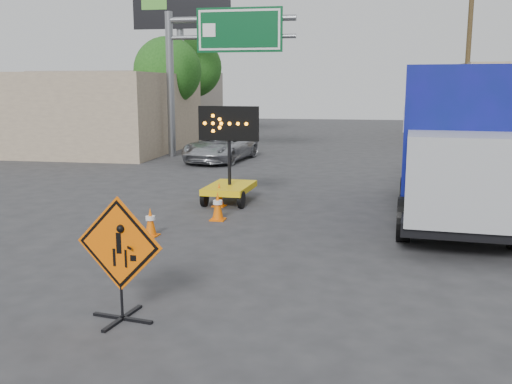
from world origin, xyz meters
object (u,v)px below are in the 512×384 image
(pickup_truck, at_px, (221,146))
(box_truck, at_px, (453,151))
(construction_sign, at_px, (120,256))
(arrow_board, at_px, (230,181))

(pickup_truck, bearing_deg, box_truck, -41.33)
(construction_sign, bearing_deg, pickup_truck, 108.59)
(pickup_truck, distance_m, box_truck, 13.13)
(arrow_board, xyz_separation_m, box_truck, (6.11, -0.77, 1.11))
(arrow_board, relative_size, pickup_truck, 0.59)
(construction_sign, relative_size, arrow_board, 0.66)
(arrow_board, height_order, box_truck, box_truck)
(arrow_board, xyz_separation_m, pickup_truck, (-2.49, 9.08, 0.04))
(pickup_truck, bearing_deg, construction_sign, -73.36)
(construction_sign, height_order, arrow_board, arrow_board)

